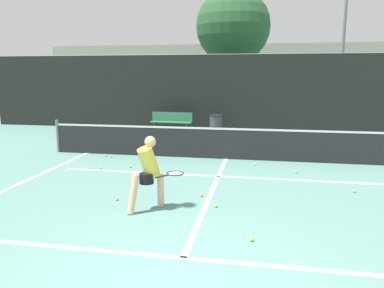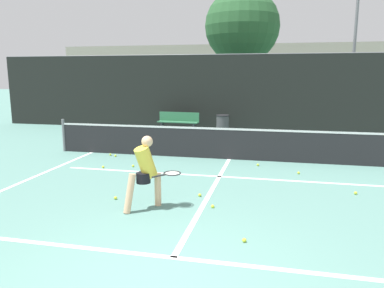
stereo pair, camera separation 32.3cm
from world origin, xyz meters
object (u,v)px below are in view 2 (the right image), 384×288
player_practicing (146,170)px  trash_bin (223,124)px  courtside_bench (178,121)px  parked_car (229,109)px

player_practicing → trash_bin: bearing=37.9°
courtside_bench → trash_bin: (1.98, -0.09, -0.07)m
courtside_bench → player_practicing: bearing=-75.3°
player_practicing → trash_bin: 9.34m
parked_car → courtside_bench: bearing=-110.3°
courtside_bench → parked_car: bearing=73.3°
player_practicing → trash_bin: (0.13, 9.33, -0.36)m
trash_bin → parked_car: bearing=93.8°
trash_bin → parked_car: size_ratio=0.19×
player_practicing → trash_bin: size_ratio=1.75×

